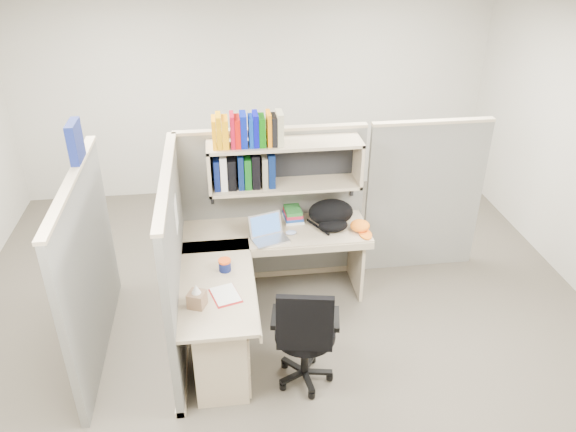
{
  "coord_description": "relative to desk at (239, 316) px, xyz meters",
  "views": [
    {
      "loc": [
        -0.48,
        -3.95,
        3.41
      ],
      "look_at": [
        0.07,
        0.25,
        1.06
      ],
      "focal_mm": 35.0,
      "sensor_mm": 36.0,
      "label": 1
    }
  ],
  "objects": [
    {
      "name": "paper_cup",
      "position": [
        0.35,
        1.01,
        0.34
      ],
      "size": [
        0.08,
        0.08,
        0.09
      ],
      "primitive_type": "cylinder",
      "rotation": [
        0.0,
        0.0,
        -0.27
      ],
      "color": "silver",
      "rests_on": "desk"
    },
    {
      "name": "room_shell",
      "position": [
        0.41,
        0.29,
        1.18
      ],
      "size": [
        6.0,
        6.0,
        6.0
      ],
      "color": "#B3AFA2",
      "rests_on": "ground"
    },
    {
      "name": "ground",
      "position": [
        0.41,
        0.29,
        -0.44
      ],
      "size": [
        6.0,
        6.0,
        0.0
      ],
      "primitive_type": "plane",
      "color": "#3B352D",
      "rests_on": "ground"
    },
    {
      "name": "orange_cap",
      "position": [
        1.19,
        0.76,
        0.34
      ],
      "size": [
        0.24,
        0.26,
        0.1
      ],
      "primitive_type": null,
      "rotation": [
        0.0,
        0.0,
        0.33
      ],
      "color": "orange",
      "rests_on": "desk"
    },
    {
      "name": "loose_paper",
      "position": [
        -0.1,
        -0.08,
        0.29
      ],
      "size": [
        0.25,
        0.3,
        0.0
      ],
      "primitive_type": null,
      "rotation": [
        0.0,
        0.0,
        0.28
      ],
      "color": "white",
      "rests_on": "desk"
    },
    {
      "name": "desk",
      "position": [
        0.0,
        0.0,
        0.0
      ],
      "size": [
        1.74,
        1.75,
        0.73
      ],
      "color": "tan",
      "rests_on": "ground"
    },
    {
      "name": "laptop",
      "position": [
        0.33,
        0.69,
        0.4
      ],
      "size": [
        0.39,
        0.39,
        0.23
      ],
      "primitive_type": null,
      "rotation": [
        0.0,
        0.0,
        0.3
      ],
      "color": "#B2B2B6",
      "rests_on": "desk"
    },
    {
      "name": "mouse",
      "position": [
        0.54,
        0.77,
        0.31
      ],
      "size": [
        0.11,
        0.09,
        0.04
      ],
      "primitive_type": "ellipsoid",
      "rotation": [
        0.0,
        0.0,
        0.24
      ],
      "color": "#92A2CF",
      "rests_on": "desk"
    },
    {
      "name": "cubicle",
      "position": [
        0.04,
        0.74,
        0.47
      ],
      "size": [
        3.79,
        1.84,
        1.95
      ],
      "color": "#5C5C58",
      "rests_on": "ground"
    },
    {
      "name": "tissue_box",
      "position": [
        -0.31,
        -0.2,
        0.39
      ],
      "size": [
        0.16,
        0.16,
        0.2
      ],
      "primitive_type": null,
      "rotation": [
        0.0,
        0.0,
        -0.38
      ],
      "color": "#8A694E",
      "rests_on": "desk"
    },
    {
      "name": "snack_canister",
      "position": [
        -0.09,
        0.26,
        0.35
      ],
      "size": [
        0.11,
        0.11,
        0.1
      ],
      "color": "#0E1751",
      "rests_on": "desk"
    },
    {
      "name": "backpack",
      "position": [
        0.94,
        0.86,
        0.42
      ],
      "size": [
        0.48,
        0.4,
        0.25
      ],
      "primitive_type": null,
      "rotation": [
        0.0,
        0.0,
        0.17
      ],
      "color": "black",
      "rests_on": "desk"
    },
    {
      "name": "task_chair",
      "position": [
        0.49,
        -0.38,
        -0.08
      ],
      "size": [
        0.56,
        0.52,
        1.01
      ],
      "color": "black",
      "rests_on": "ground"
    },
    {
      "name": "book_stack",
      "position": [
        0.59,
        1.05,
        0.35
      ],
      "size": [
        0.19,
        0.25,
        0.12
      ],
      "primitive_type": null,
      "rotation": [
        0.0,
        0.0,
        0.05
      ],
      "color": "slate",
      "rests_on": "desk"
    }
  ]
}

